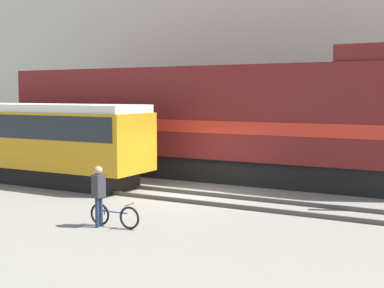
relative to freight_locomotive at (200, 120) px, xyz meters
name	(u,v)px	position (x,y,z in m)	size (l,w,h in m)	color
ground_plane	(194,195)	(1.80, -3.81, -2.49)	(120.00, 120.00, 0.00)	gray
track_near	(185,196)	(1.80, -4.46, -2.42)	(60.00, 1.50, 0.14)	#47423D
track_far	(238,179)	(1.80, 0.00, -2.42)	(60.00, 1.51, 0.14)	#47423D
building_backdrop	(306,52)	(1.80, 9.11, 3.45)	(47.64, 6.00, 11.89)	beige
freight_locomotive	(200,120)	(0.00, 0.00, 0.00)	(18.38, 3.04, 5.34)	black
streetcar	(36,138)	(-5.24, -4.46, -0.66)	(10.15, 2.54, 3.21)	black
bicycle	(114,216)	(2.16, -8.94, -2.18)	(1.59, 0.44, 0.68)	black
person	(99,190)	(1.76, -9.10, -1.48)	(0.24, 0.37, 1.67)	#232D4C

